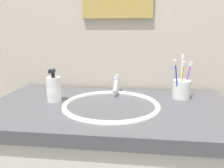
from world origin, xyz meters
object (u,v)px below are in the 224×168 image
(toothbrush_cup, at_px, (181,89))
(toothbrush_purple, at_px, (188,77))
(faucet, at_px, (116,85))
(toothbrush_yellow, at_px, (182,78))
(toothbrush_blue, at_px, (176,77))
(soap_dispenser, at_px, (54,89))
(toothbrush_white, at_px, (182,73))

(toothbrush_cup, relative_size, toothbrush_purple, 0.51)
(faucet, relative_size, toothbrush_yellow, 0.77)
(faucet, height_order, toothbrush_cup, faucet)
(toothbrush_purple, bearing_deg, toothbrush_cup, -150.14)
(toothbrush_yellow, distance_m, toothbrush_blue, 0.03)
(soap_dispenser, bearing_deg, faucet, 32.20)
(toothbrush_blue, xyz_separation_m, soap_dispenser, (-0.55, -0.08, -0.05))
(faucet, height_order, toothbrush_blue, toothbrush_blue)
(toothbrush_blue, height_order, soap_dispenser, toothbrush_blue)
(toothbrush_cup, bearing_deg, toothbrush_white, 86.54)
(soap_dispenser, bearing_deg, toothbrush_blue, 8.67)
(toothbrush_blue, relative_size, soap_dispenser, 1.24)
(toothbrush_yellow, height_order, toothbrush_white, toothbrush_white)
(toothbrush_purple, bearing_deg, toothbrush_yellow, -127.01)
(faucet, xyz_separation_m, toothbrush_white, (0.32, -0.02, 0.08))
(faucet, bearing_deg, toothbrush_cup, -8.57)
(toothbrush_blue, bearing_deg, toothbrush_cup, 47.21)
(soap_dispenser, bearing_deg, toothbrush_yellow, 8.96)
(toothbrush_cup, relative_size, soap_dispenser, 0.58)
(faucet, height_order, soap_dispenser, soap_dispenser)
(toothbrush_cup, distance_m, toothbrush_blue, 0.08)
(toothbrush_cup, bearing_deg, soap_dispenser, -168.42)
(faucet, distance_m, soap_dispenser, 0.32)
(toothbrush_yellow, bearing_deg, toothbrush_white, 82.26)
(toothbrush_white, bearing_deg, toothbrush_blue, -118.93)
(toothbrush_purple, relative_size, soap_dispenser, 1.14)
(toothbrush_white, bearing_deg, toothbrush_cup, -93.46)
(toothbrush_purple, height_order, toothbrush_blue, toothbrush_blue)
(toothbrush_white, bearing_deg, toothbrush_purple, -23.46)
(toothbrush_blue, distance_m, soap_dispenser, 0.56)
(toothbrush_blue, bearing_deg, faucet, 163.64)
(toothbrush_white, bearing_deg, faucet, 176.27)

